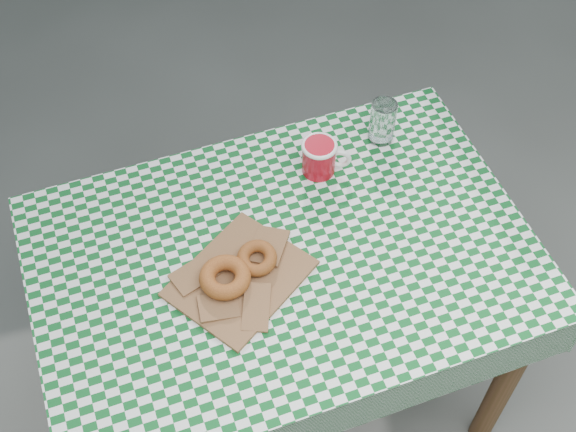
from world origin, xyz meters
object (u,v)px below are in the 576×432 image
object	(u,v)px
table	(284,335)
drinking_glass	(382,122)
paper_bag	(240,278)
coffee_mug	(319,158)

from	to	relation	value
table	drinking_glass	world-z (taller)	drinking_glass
table	drinking_glass	xyz separation A→B (m)	(0.34, 0.28, 0.44)
paper_bag	drinking_glass	xyz separation A→B (m)	(0.45, 0.32, 0.05)
table	drinking_glass	bearing A→B (deg)	35.74
paper_bag	coffee_mug	distance (m)	0.37
paper_bag	drinking_glass	distance (m)	0.56
table	drinking_glass	size ratio (longest dim) A/B	9.47
table	paper_bag	world-z (taller)	paper_bag
table	paper_bag	bearing A→B (deg)	-164.72
drinking_glass	table	bearing A→B (deg)	-139.87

